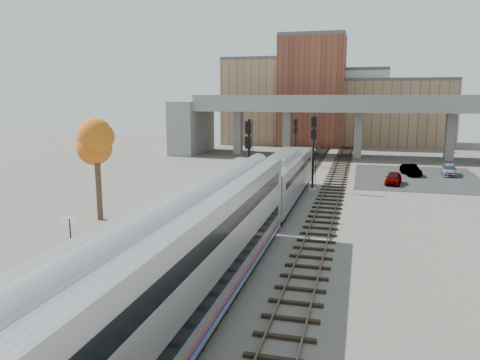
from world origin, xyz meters
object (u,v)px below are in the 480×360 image
at_px(signal_mast_mid, 313,153).
at_px(signal_mast_far, 295,144).
at_px(signal_mast_near, 249,166).
at_px(car_c, 449,170).
at_px(car_b, 411,170).
at_px(locomotive, 283,177).
at_px(tree, 96,144).
at_px(coach, 196,253).
at_px(car_a, 393,178).

xyz_separation_m(signal_mast_mid, signal_mast_far, (-4.10, 16.65, -0.78)).
height_order(signal_mast_near, car_c, signal_mast_near).
bearing_deg(car_b, locomotive, -139.88).
height_order(tree, car_c, tree).
relative_size(locomotive, tree, 2.44).
height_order(locomotive, signal_mast_mid, signal_mast_mid).
xyz_separation_m(coach, car_b, (12.36, 40.35, -2.11)).
bearing_deg(signal_mast_near, signal_mast_far, 90.00).
relative_size(signal_mast_mid, car_c, 1.74).
xyz_separation_m(coach, car_a, (10.03, 33.92, -2.10)).
bearing_deg(signal_mast_far, signal_mast_mid, -76.17).
bearing_deg(car_b, coach, -122.05).
bearing_deg(car_c, tree, -131.09).
xyz_separation_m(coach, car_c, (16.81, 41.56, -2.13)).
bearing_deg(signal_mast_far, signal_mast_near, -90.00).
xyz_separation_m(locomotive, signal_mast_far, (-2.10, 22.28, 0.74)).
distance_m(signal_mast_near, car_b, 26.68).
height_order(coach, signal_mast_mid, signal_mast_mid).
bearing_deg(coach, car_b, 72.97).
bearing_deg(coach, signal_mast_mid, 85.95).
bearing_deg(coach, locomotive, 90.00).
relative_size(coach, car_c, 5.81).
distance_m(coach, signal_mast_far, 44.93).
bearing_deg(coach, signal_mast_far, 92.68).
bearing_deg(locomotive, signal_mast_far, 95.38).
xyz_separation_m(signal_mast_mid, car_b, (10.36, 12.12, -3.11)).
relative_size(coach, tree, 3.20).
bearing_deg(signal_mast_mid, locomotive, -109.56).
relative_size(tree, car_a, 2.03).
bearing_deg(signal_mast_far, car_b, -17.41).
bearing_deg(signal_mast_far, car_a, -42.11).
height_order(signal_mast_near, signal_mast_mid, signal_mast_near).
xyz_separation_m(signal_mast_far, tree, (-10.47, -31.77, 2.79)).
xyz_separation_m(signal_mast_near, car_c, (18.91, 23.40, -3.17)).
relative_size(tree, car_c, 1.82).
bearing_deg(signal_mast_far, coach, -87.32).
bearing_deg(car_b, tree, -147.49).
distance_m(signal_mast_near, signal_mast_far, 26.74).
bearing_deg(car_c, car_b, -159.97).
height_order(signal_mast_mid, car_b, signal_mast_mid).
height_order(signal_mast_far, tree, tree).
relative_size(car_b, car_c, 0.91).
relative_size(locomotive, car_c, 4.43).
distance_m(tree, car_c, 41.21).
bearing_deg(car_a, locomotive, -123.51).
relative_size(tree, car_b, 2.00).
distance_m(car_a, car_b, 6.84).
height_order(signal_mast_mid, signal_mast_far, signal_mast_mid).
xyz_separation_m(coach, signal_mast_near, (-2.10, 18.16, 1.03)).
bearing_deg(car_c, coach, -107.18).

